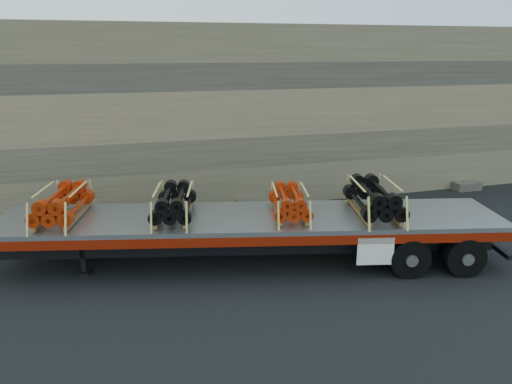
# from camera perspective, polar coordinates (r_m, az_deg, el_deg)

# --- Properties ---
(ground) EXTENTS (120.00, 120.00, 0.00)m
(ground) POSITION_cam_1_polar(r_m,az_deg,el_deg) (15.00, -2.85, -7.92)
(ground) COLOR black
(ground) RESTS_ON ground
(rock_wall) EXTENTS (44.00, 3.00, 7.00)m
(rock_wall) POSITION_cam_1_polar(r_m,az_deg,el_deg) (20.26, -7.38, 8.56)
(rock_wall) COLOR #7A6B54
(rock_wall) RESTS_ON ground
(trailer) EXTENTS (14.71, 6.07, 1.45)m
(trailer) POSITION_cam_1_polar(r_m,az_deg,el_deg) (14.68, -0.69, -5.38)
(trailer) COLOR #9B9DA2
(trailer) RESTS_ON ground
(bundle_front) EXTENTS (1.70, 2.58, 0.84)m
(bundle_front) POSITION_cam_1_polar(r_m,az_deg,el_deg) (15.07, -21.25, -1.34)
(bundle_front) COLOR #AE2809
(bundle_front) RESTS_ON trailer
(bundle_midfront) EXTENTS (1.62, 2.46, 0.80)m
(bundle_midfront) POSITION_cam_1_polar(r_m,az_deg,el_deg) (14.40, -9.36, -1.31)
(bundle_midfront) COLOR black
(bundle_midfront) RESTS_ON trailer
(bundle_midrear) EXTENTS (1.50, 2.28, 0.74)m
(bundle_midrear) POSITION_cam_1_polar(r_m,az_deg,el_deg) (14.41, 3.86, -1.23)
(bundle_midrear) COLOR #AE2809
(bundle_midrear) RESTS_ON trailer
(bundle_rear) EXTENTS (1.80, 2.73, 0.89)m
(bundle_rear) POSITION_cam_1_polar(r_m,az_deg,el_deg) (14.87, 13.31, -0.79)
(bundle_rear) COLOR black
(bundle_rear) RESTS_ON trailer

